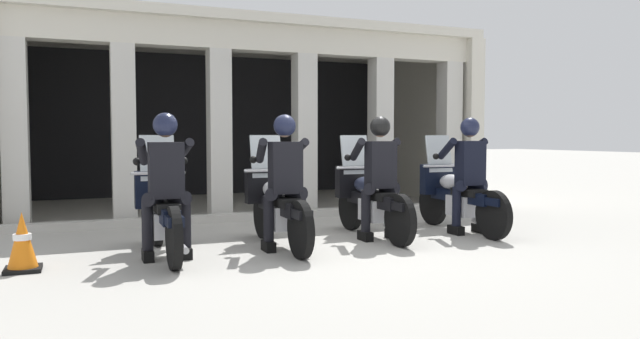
{
  "coord_description": "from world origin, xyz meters",
  "views": [
    {
      "loc": [
        -2.88,
        -6.58,
        1.33
      ],
      "look_at": [
        0.0,
        0.45,
        0.9
      ],
      "focal_mm": 33.01,
      "sensor_mm": 36.0,
      "label": 1
    }
  ],
  "objects_px": {
    "police_officer_center_left": "(284,170)",
    "police_officer_center_right": "(379,167)",
    "traffic_cone_flank": "(22,242)",
    "motorcycle_center_right": "(369,199)",
    "police_officer_far_left": "(166,173)",
    "motorcycle_center_left": "(277,205)",
    "motorcycle_far_right": "(456,195)",
    "motorcycle_far_left": "(163,210)",
    "police_officer_far_right": "(469,165)"
  },
  "relations": [
    {
      "from": "motorcycle_far_right",
      "to": "traffic_cone_flank",
      "type": "relative_size",
      "value": 3.46
    },
    {
      "from": "police_officer_far_left",
      "to": "motorcycle_center_left",
      "type": "distance_m",
      "value": 1.45
    },
    {
      "from": "police_officer_far_right",
      "to": "police_officer_center_right",
      "type": "bearing_deg",
      "value": 176.96
    },
    {
      "from": "police_officer_far_left",
      "to": "motorcycle_far_left",
      "type": "bearing_deg",
      "value": 83.22
    },
    {
      "from": "police_officer_center_left",
      "to": "traffic_cone_flank",
      "type": "xyz_separation_m",
      "value": [
        -2.75,
        -0.05,
        -0.65
      ]
    },
    {
      "from": "motorcycle_center_right",
      "to": "police_officer_center_right",
      "type": "height_order",
      "value": "police_officer_center_right"
    },
    {
      "from": "motorcycle_center_left",
      "to": "police_officer_center_right",
      "type": "height_order",
      "value": "police_officer_center_right"
    },
    {
      "from": "motorcycle_far_right",
      "to": "motorcycle_center_left",
      "type": "bearing_deg",
      "value": -177.99
    },
    {
      "from": "motorcycle_center_left",
      "to": "motorcycle_far_right",
      "type": "relative_size",
      "value": 1.0
    },
    {
      "from": "motorcycle_far_left",
      "to": "motorcycle_far_right",
      "type": "bearing_deg",
      "value": -4.0
    },
    {
      "from": "motorcycle_far_left",
      "to": "police_officer_center_left",
      "type": "xyz_separation_m",
      "value": [
        1.35,
        -0.26,
        0.44
      ]
    },
    {
      "from": "motorcycle_center_left",
      "to": "police_officer_center_left",
      "type": "relative_size",
      "value": 1.29
    },
    {
      "from": "police_officer_far_left",
      "to": "police_officer_center_right",
      "type": "relative_size",
      "value": 1.0
    },
    {
      "from": "motorcycle_far_right",
      "to": "police_officer_far_right",
      "type": "bearing_deg",
      "value": -91.59
    },
    {
      "from": "police_officer_center_left",
      "to": "police_officer_center_right",
      "type": "height_order",
      "value": "same"
    },
    {
      "from": "motorcycle_center_right",
      "to": "motorcycle_far_left",
      "type": "bearing_deg",
      "value": -173.92
    },
    {
      "from": "police_officer_far_left",
      "to": "motorcycle_center_right",
      "type": "relative_size",
      "value": 0.78
    },
    {
      "from": "police_officer_far_left",
      "to": "motorcycle_center_right",
      "type": "distance_m",
      "value": 2.79
    },
    {
      "from": "motorcycle_center_left",
      "to": "police_officer_far_left",
      "type": "bearing_deg",
      "value": -171.51
    },
    {
      "from": "motorcycle_far_left",
      "to": "motorcycle_far_right",
      "type": "xyz_separation_m",
      "value": [
        4.06,
        0.18,
        0.0
      ]
    },
    {
      "from": "motorcycle_far_left",
      "to": "police_officer_far_left",
      "type": "xyz_separation_m",
      "value": [
        -0.0,
        -0.28,
        0.44
      ]
    },
    {
      "from": "police_officer_far_right",
      "to": "motorcycle_far_left",
      "type": "bearing_deg",
      "value": 177.19
    },
    {
      "from": "motorcycle_center_right",
      "to": "motorcycle_far_right",
      "type": "relative_size",
      "value": 1.0
    },
    {
      "from": "police_officer_far_left",
      "to": "traffic_cone_flank",
      "type": "height_order",
      "value": "police_officer_far_left"
    },
    {
      "from": "motorcycle_far_right",
      "to": "police_officer_far_right",
      "type": "distance_m",
      "value": 0.52
    },
    {
      "from": "police_officer_far_left",
      "to": "motorcycle_center_left",
      "type": "height_order",
      "value": "police_officer_far_left"
    },
    {
      "from": "police_officer_center_left",
      "to": "police_officer_center_right",
      "type": "relative_size",
      "value": 1.0
    },
    {
      "from": "motorcycle_center_right",
      "to": "traffic_cone_flank",
      "type": "height_order",
      "value": "motorcycle_center_right"
    },
    {
      "from": "police_officer_far_left",
      "to": "police_officer_center_right",
      "type": "xyz_separation_m",
      "value": [
        2.7,
        0.22,
        0.0
      ]
    },
    {
      "from": "police_officer_far_left",
      "to": "motorcycle_center_right",
      "type": "xyz_separation_m",
      "value": [
        2.71,
        0.5,
        -0.44
      ]
    },
    {
      "from": "police_officer_far_right",
      "to": "traffic_cone_flank",
      "type": "bearing_deg",
      "value": -179.16
    },
    {
      "from": "motorcycle_center_left",
      "to": "police_officer_center_right",
      "type": "distance_m",
      "value": 1.42
    },
    {
      "from": "police_officer_far_right",
      "to": "police_officer_far_left",
      "type": "bearing_deg",
      "value": -178.81
    },
    {
      "from": "police_officer_far_left",
      "to": "police_officer_far_right",
      "type": "xyz_separation_m",
      "value": [
        4.06,
        0.18,
        0.0
      ]
    },
    {
      "from": "motorcycle_far_left",
      "to": "motorcycle_center_right",
      "type": "xyz_separation_m",
      "value": [
        2.7,
        0.22,
        0.0
      ]
    },
    {
      "from": "police_officer_center_right",
      "to": "motorcycle_far_right",
      "type": "distance_m",
      "value": 1.44
    },
    {
      "from": "motorcycle_far_left",
      "to": "motorcycle_center_right",
      "type": "bearing_deg",
      "value": -1.89
    },
    {
      "from": "motorcycle_center_left",
      "to": "police_officer_far_right",
      "type": "bearing_deg",
      "value": -6.84
    },
    {
      "from": "police_officer_far_right",
      "to": "motorcycle_center_left",
      "type": "bearing_deg",
      "value": 176.01
    },
    {
      "from": "motorcycle_center_right",
      "to": "police_officer_center_right",
      "type": "relative_size",
      "value": 1.29
    },
    {
      "from": "motorcycle_far_left",
      "to": "traffic_cone_flank",
      "type": "height_order",
      "value": "motorcycle_far_left"
    },
    {
      "from": "motorcycle_center_right",
      "to": "motorcycle_center_left",
      "type": "bearing_deg",
      "value": -170.21
    },
    {
      "from": "motorcycle_center_left",
      "to": "traffic_cone_flank",
      "type": "distance_m",
      "value": 2.78
    },
    {
      "from": "motorcycle_far_right",
      "to": "police_officer_center_left",
      "type": "bearing_deg",
      "value": -172.06
    },
    {
      "from": "motorcycle_center_left",
      "to": "motorcycle_far_right",
      "type": "height_order",
      "value": "same"
    },
    {
      "from": "police_officer_center_right",
      "to": "motorcycle_far_right",
      "type": "bearing_deg",
      "value": 11.64
    },
    {
      "from": "police_officer_far_left",
      "to": "traffic_cone_flank",
      "type": "bearing_deg",
      "value": 174.63
    },
    {
      "from": "traffic_cone_flank",
      "to": "motorcycle_center_right",
      "type": "bearing_deg",
      "value": 7.37
    },
    {
      "from": "motorcycle_center_left",
      "to": "traffic_cone_flank",
      "type": "xyz_separation_m",
      "value": [
        -2.75,
        -0.33,
        -0.21
      ]
    },
    {
      "from": "motorcycle_center_right",
      "to": "police_officer_center_right",
      "type": "xyz_separation_m",
      "value": [
        -0.0,
        -0.28,
        0.44
      ]
    }
  ]
}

